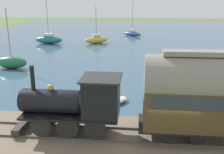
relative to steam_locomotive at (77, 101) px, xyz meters
name	(u,v)px	position (x,y,z in m)	size (l,w,h in m)	color
ground_plane	(169,145)	(-0.13, -5.00, -2.30)	(200.00, 200.00, 0.00)	#516B38
harbor_water	(147,37)	(42.84, -5.00, -2.30)	(80.00, 80.00, 0.01)	#38566B
rail_embankment	(169,141)	(0.00, -5.00, -2.12)	(5.08, 56.00, 0.48)	#756651
steam_locomotive	(77,101)	(0.00, 0.00, 0.00)	(2.12, 5.88, 3.74)	black
sailboat_teal	(49,39)	(32.04, 12.64, -1.56)	(2.20, 5.13, 7.56)	#1E707A
sailboat_green	(12,62)	(14.72, 11.09, -1.59)	(1.42, 3.57, 6.65)	#236B42
sailboat_yellow	(96,40)	(33.22, 4.30, -1.63)	(3.26, 4.34, 6.41)	gold
sailboat_navy	(223,71)	(13.63, -11.76, -1.70)	(2.82, 4.47, 7.34)	#192347
sailboat_blue	(132,33)	(43.95, -1.81, -1.75)	(3.63, 4.46, 8.70)	#335199
rowboat_mid_harbor	(115,101)	(5.44, -1.54, -2.10)	(2.44, 2.42, 0.40)	silver
rowboat_off_pier	(177,94)	(7.53, -6.45, -2.11)	(1.11, 2.34, 0.36)	beige
rowboat_far_out	(55,101)	(4.90, 2.94, -2.03)	(1.66, 2.76, 0.54)	beige
rowboat_near_shore	(208,111)	(4.35, -8.11, -2.14)	(2.28, 2.29, 0.31)	silver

